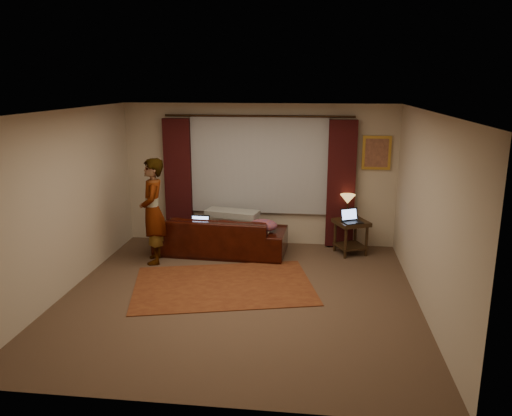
{
  "coord_description": "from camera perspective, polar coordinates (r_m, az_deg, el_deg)",
  "views": [
    {
      "loc": [
        1.02,
        -6.51,
        2.98
      ],
      "look_at": [
        0.1,
        1.2,
        1.0
      ],
      "focal_mm": 35.0,
      "sensor_mm": 36.0,
      "label": 1
    }
  ],
  "objects": [
    {
      "name": "floor",
      "position": [
        7.23,
        -1.94,
        -10.07
      ],
      "size": [
        5.0,
        5.0,
        0.01
      ],
      "primitive_type": "cube",
      "color": "brown",
      "rests_on": "ground"
    },
    {
      "name": "ceiling",
      "position": [
        6.6,
        -2.13,
        11.0
      ],
      "size": [
        5.0,
        5.0,
        0.02
      ],
      "primitive_type": "cube",
      "color": "silver",
      "rests_on": "ground"
    },
    {
      "name": "wall_back",
      "position": [
        9.22,
        0.34,
        3.8
      ],
      "size": [
        5.0,
        0.02,
        2.6
      ],
      "primitive_type": "cube",
      "color": "#C2B09A",
      "rests_on": "ground"
    },
    {
      "name": "wall_front",
      "position": [
        4.47,
        -6.96,
        -7.87
      ],
      "size": [
        5.0,
        0.02,
        2.6
      ],
      "primitive_type": "cube",
      "color": "#C2B09A",
      "rests_on": "ground"
    },
    {
      "name": "wall_left",
      "position": [
        7.59,
        -21.03,
        0.55
      ],
      "size": [
        0.02,
        5.0,
        2.6
      ],
      "primitive_type": "cube",
      "color": "#C2B09A",
      "rests_on": "ground"
    },
    {
      "name": "wall_right",
      "position": [
        6.89,
        19.0,
        -0.61
      ],
      "size": [
        0.02,
        5.0,
        2.6
      ],
      "primitive_type": "cube",
      "color": "#C2B09A",
      "rests_on": "ground"
    },
    {
      "name": "sheer_curtain",
      "position": [
        9.13,
        0.3,
        4.97
      ],
      "size": [
        2.5,
        0.05,
        1.8
      ],
      "primitive_type": "cube",
      "color": "#A3A3AB",
      "rests_on": "wall_back"
    },
    {
      "name": "drape_left",
      "position": [
        9.42,
        -8.85,
        3.12
      ],
      "size": [
        0.5,
        0.14,
        2.3
      ],
      "primitive_type": "cube",
      "color": "black",
      "rests_on": "floor"
    },
    {
      "name": "drape_right",
      "position": [
        9.1,
        9.7,
        2.68
      ],
      "size": [
        0.5,
        0.14,
        2.3
      ],
      "primitive_type": "cube",
      "color": "black",
      "rests_on": "floor"
    },
    {
      "name": "curtain_rod",
      "position": [
        8.98,
        0.27,
        10.47
      ],
      "size": [
        0.04,
        0.04,
        3.4
      ],
      "primitive_type": "cylinder",
      "color": "black",
      "rests_on": "wall_back"
    },
    {
      "name": "picture_frame",
      "position": [
        9.13,
        13.61,
        6.16
      ],
      "size": [
        0.5,
        0.04,
        0.6
      ],
      "primitive_type": "cube",
      "color": "gold",
      "rests_on": "wall_back"
    },
    {
      "name": "sofa",
      "position": [
        8.83,
        -4.04,
        -2.3
      ],
      "size": [
        2.34,
        1.12,
        0.93
      ],
      "primitive_type": "imported",
      "rotation": [
        0.0,
        0.0,
        3.09
      ],
      "color": "black",
      "rests_on": "floor"
    },
    {
      "name": "throw_blanket",
      "position": [
        8.86,
        -2.74,
        0.94
      ],
      "size": [
        1.0,
        0.57,
        0.11
      ],
      "primitive_type": "cube",
      "rotation": [
        0.0,
        0.0,
        -0.22
      ],
      "color": "gray",
      "rests_on": "sofa"
    },
    {
      "name": "clothing_pile",
      "position": [
        8.57,
        0.82,
        -2.06
      ],
      "size": [
        0.55,
        0.45,
        0.21
      ],
      "primitive_type": "ellipsoid",
      "rotation": [
        0.0,
        0.0,
        -0.16
      ],
      "color": "#7B3D50",
      "rests_on": "sofa"
    },
    {
      "name": "laptop_sofa",
      "position": [
        8.68,
        -6.59,
        -1.84
      ],
      "size": [
        0.34,
        0.37,
        0.24
      ],
      "primitive_type": null,
      "rotation": [
        0.0,
        0.0,
        -0.03
      ],
      "color": "black",
      "rests_on": "sofa"
    },
    {
      "name": "area_rug",
      "position": [
        7.59,
        -3.75,
        -8.79
      ],
      "size": [
        2.98,
        2.34,
        0.01
      ],
      "primitive_type": "cube",
      "rotation": [
        0.0,
        0.0,
        0.24
      ],
      "color": "brown",
      "rests_on": "floor"
    },
    {
      "name": "end_table",
      "position": [
        8.99,
        10.76,
        -3.29
      ],
      "size": [
        0.7,
        0.7,
        0.61
      ],
      "primitive_type": "cube",
      "rotation": [
        0.0,
        0.0,
        0.42
      ],
      "color": "black",
      "rests_on": "floor"
    },
    {
      "name": "tiffany_lamp",
      "position": [
        8.99,
        10.4,
        0.18
      ],
      "size": [
        0.35,
        0.35,
        0.43
      ],
      "primitive_type": null,
      "rotation": [
        0.0,
        0.0,
        0.36
      ],
      "color": "olive",
      "rests_on": "end_table"
    },
    {
      "name": "laptop_table",
      "position": [
        8.73,
        11.0,
        -0.94
      ],
      "size": [
        0.45,
        0.46,
        0.23
      ],
      "primitive_type": null,
      "rotation": [
        0.0,
        0.0,
        0.47
      ],
      "color": "black",
      "rests_on": "end_table"
    },
    {
      "name": "person",
      "position": [
        8.44,
        -11.7,
        -0.37
      ],
      "size": [
        0.64,
        0.64,
        1.77
      ],
      "primitive_type": "imported",
      "rotation": [
        0.0,
        0.0,
        -1.3
      ],
      "color": "gray",
      "rests_on": "floor"
    }
  ]
}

